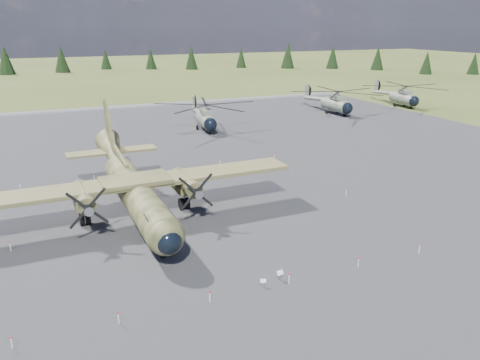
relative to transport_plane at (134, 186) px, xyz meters
name	(u,v)px	position (x,y,z in m)	size (l,w,h in m)	color
ground	(202,220)	(5.55, -3.75, -2.93)	(500.00, 500.00, 0.00)	#565D29
apron	(174,188)	(5.55, 6.25, -2.93)	(120.00, 120.00, 0.04)	slate
transport_plane	(134,186)	(0.00, 0.00, 0.00)	(30.90, 28.11, 10.21)	#32361D
helicopter_near	(205,112)	(18.93, 33.41, 0.39)	(20.48, 22.67, 4.69)	gray
helicopter_mid	(336,98)	(48.63, 37.53, 0.49)	(19.49, 22.68, 4.83)	gray
helicopter_far	(404,92)	(67.83, 39.32, 0.45)	(20.54, 22.94, 4.77)	gray
info_placard_left	(263,282)	(5.66, -16.89, -2.51)	(0.44, 0.29, 0.63)	gray
info_placard_right	(280,274)	(7.18, -16.53, -2.41)	(0.52, 0.28, 0.79)	gray
barrier_fence	(197,216)	(5.08, -3.83, -2.43)	(33.12, 29.62, 0.85)	white
treeline	(283,167)	(13.30, -5.34, 1.83)	(337.27, 336.06, 10.93)	black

